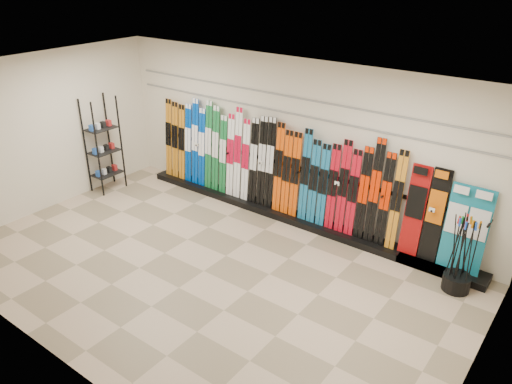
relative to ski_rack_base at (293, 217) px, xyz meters
The scene contains 13 objects.
floor 2.29m from the ski_rack_base, 95.64° to the right, with size 8.00×8.00×0.00m, color #86765C.
back_wall 1.47m from the ski_rack_base, 135.64° to the left, with size 8.00×8.00×0.00m, color beige.
left_wall 5.01m from the ski_rack_base, 151.65° to the right, with size 5.00×5.00×0.00m, color beige.
right_wall 4.64m from the ski_rack_base, 31.13° to the right, with size 5.00×5.00×0.00m, color beige.
ceiling 3.73m from the ski_rack_base, 95.64° to the right, with size 8.00×8.00×0.00m, color silver.
ski_rack_base is the anchor object (origin of this frame).
skis 1.14m from the ski_rack_base, behind, with size 5.38×0.18×1.84m.
snowboards 2.81m from the ski_rack_base, ahead, with size 1.28×0.24×1.52m.
accessory_rack 4.25m from the ski_rack_base, 163.59° to the right, with size 0.40×0.60×2.00m, color black.
pole_bin 3.16m from the ski_rack_base, ahead, with size 0.41×0.41×0.25m, color black.
ski_poles 3.18m from the ski_rack_base, ahead, with size 0.39×0.31×1.18m.
slatwall_rail_0 1.96m from the ski_rack_base, 138.37° to the left, with size 7.60×0.02×0.03m, color gray.
slatwall_rail_1 2.26m from the ski_rack_base, 138.37° to the left, with size 7.60×0.02×0.03m, color gray.
Camera 1 is at (4.65, -4.82, 4.54)m, focal length 35.00 mm.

